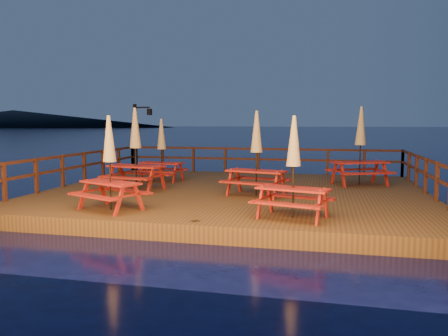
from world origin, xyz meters
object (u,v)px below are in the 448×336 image
at_px(picnic_table_0, 162,149).
at_px(picnic_table_2, 360,145).
at_px(picnic_table_1, 256,152).
at_px(lamp_post, 139,131).

xyz_separation_m(picnic_table_0, picnic_table_2, (7.14, 0.61, 0.21)).
relative_size(picnic_table_1, picnic_table_2, 0.93).
height_order(picnic_table_0, picnic_table_1, picnic_table_1).
xyz_separation_m(lamp_post, picnic_table_2, (9.39, -2.40, -0.38)).
bearing_deg(picnic_table_0, picnic_table_2, 11.46).
xyz_separation_m(lamp_post, picnic_table_0, (2.25, -3.01, -0.59)).
height_order(lamp_post, picnic_table_2, lamp_post).
relative_size(picnic_table_0, picnic_table_1, 0.92).
xyz_separation_m(picnic_table_1, picnic_table_2, (3.20, 3.04, 0.10)).
distance_m(picnic_table_0, picnic_table_2, 7.17).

